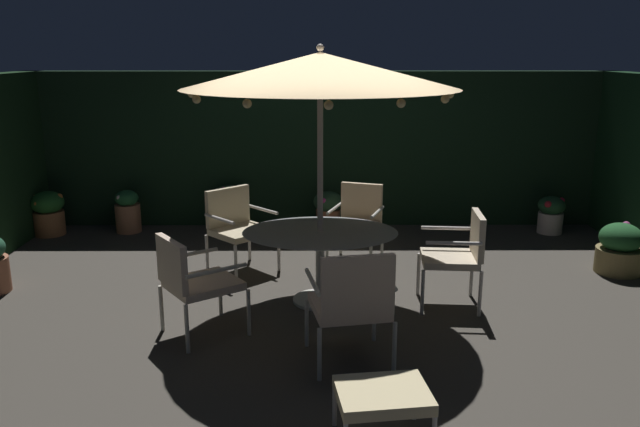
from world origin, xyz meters
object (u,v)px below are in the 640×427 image
at_px(potted_plant_front_corner, 128,211).
at_px(patio_chair_south, 459,251).
at_px(patio_dining_table, 320,244).
at_px(patio_chair_north, 358,218).
at_px(potted_plant_right_far, 48,212).
at_px(patio_chair_southeast, 352,300).
at_px(patio_chair_northeast, 237,223).
at_px(patio_chair_east, 193,278).
at_px(potted_plant_left_far, 328,211).
at_px(potted_plant_right_near, 551,213).
at_px(patio_umbrella, 320,71).
at_px(potted_plant_back_left, 620,249).
at_px(potted_plant_left_near, 229,207).
at_px(ottoman_footrest, 383,396).

bearing_deg(potted_plant_front_corner, patio_chair_south, -33.57).
xyz_separation_m(patio_dining_table, patio_chair_north, (0.46, 1.30, -0.08)).
distance_m(patio_chair_south, potted_plant_right_far, 5.73).
bearing_deg(patio_chair_southeast, patio_chair_northeast, 116.91).
height_order(patio_chair_east, potted_plant_left_far, patio_chair_east).
xyz_separation_m(patio_chair_northeast, potted_plant_front_corner, (-1.74, 1.59, -0.26)).
bearing_deg(patio_chair_southeast, potted_plant_right_near, 52.29).
bearing_deg(patio_chair_east, patio_umbrella, 35.49).
bearing_deg(potted_plant_front_corner, potted_plant_left_far, -2.87).
relative_size(potted_plant_front_corner, potted_plant_left_far, 0.98).
relative_size(potted_plant_back_left, potted_plant_left_near, 0.91).
xyz_separation_m(patio_chair_south, potted_plant_left_near, (-2.66, 2.82, -0.24)).
bearing_deg(patio_umbrella, potted_plant_back_left, 13.94).
bearing_deg(patio_chair_south, patio_chair_southeast, -131.79).
height_order(patio_chair_southeast, potted_plant_right_near, patio_chair_southeast).
height_order(patio_chair_southeast, potted_plant_front_corner, patio_chair_southeast).
distance_m(patio_chair_southeast, potted_plant_left_far, 3.83).
bearing_deg(patio_umbrella, patio_chair_south, -4.52).
relative_size(patio_umbrella, patio_chair_south, 2.76).
distance_m(ottoman_footrest, potted_plant_right_far, 6.38).
distance_m(patio_dining_table, patio_chair_southeast, 1.39).
distance_m(patio_chair_southeast, ottoman_footrest, 1.07).
relative_size(patio_chair_east, patio_chair_south, 0.98).
xyz_separation_m(potted_plant_left_far, potted_plant_right_far, (-3.87, 0.00, -0.01)).
xyz_separation_m(patio_chair_south, potted_plant_front_corner, (-4.07, 2.70, -0.27)).
relative_size(patio_umbrella, potted_plant_left_near, 4.08).
bearing_deg(ottoman_footrest, patio_chair_south, 66.82).
relative_size(potted_plant_left_near, potted_plant_right_far, 1.05).
height_order(ottoman_footrest, potted_plant_right_far, potted_plant_right_far).
bearing_deg(potted_plant_back_left, patio_chair_southeast, -145.14).
bearing_deg(patio_dining_table, potted_plant_back_left, 13.94).
bearing_deg(potted_plant_left_far, potted_plant_right_near, 0.97).
relative_size(patio_dining_table, potted_plant_left_near, 2.41).
height_order(patio_umbrella, patio_chair_south, patio_umbrella).
bearing_deg(patio_chair_east, patio_chair_north, 53.02).
bearing_deg(patio_chair_northeast, potted_plant_front_corner, 137.49).
bearing_deg(potted_plant_left_far, patio_chair_north, -73.62).
height_order(patio_chair_south, ottoman_footrest, patio_chair_south).
distance_m(potted_plant_back_left, potted_plant_left_far, 3.68).
height_order(patio_dining_table, patio_chair_northeast, patio_chair_northeast).
xyz_separation_m(ottoman_footrest, potted_plant_left_far, (-0.27, 4.85, 0.02)).
distance_m(patio_chair_northeast, patio_chair_southeast, 2.66).
bearing_deg(potted_plant_left_far, patio_dining_table, -92.88).
distance_m(patio_umbrella, potted_plant_front_corner, 4.24).
xyz_separation_m(patio_umbrella, patio_chair_south, (1.37, -0.11, -1.73)).
distance_m(patio_dining_table, potted_plant_right_far, 4.49).
xyz_separation_m(patio_chair_northeast, ottoman_footrest, (1.35, -3.40, -0.24)).
height_order(patio_dining_table, patio_chair_south, patio_chair_south).
distance_m(patio_chair_north, ottoman_footrest, 3.71).
relative_size(patio_chair_northeast, potted_plant_left_far, 1.55).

